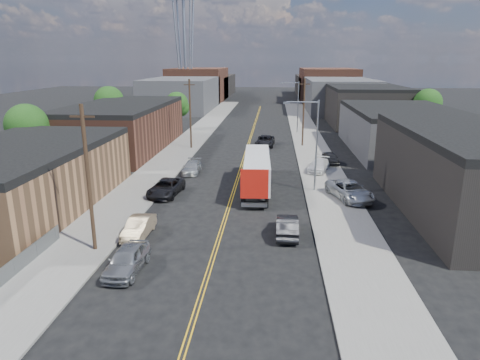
% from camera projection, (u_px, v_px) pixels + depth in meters
% --- Properties ---
extents(ground, '(260.00, 260.00, 0.00)m').
position_uv_depth(ground, '(252.00, 133.00, 76.70)').
color(ground, black).
rests_on(ground, ground).
extents(centerline, '(0.32, 120.00, 0.01)m').
position_uv_depth(centerline, '(247.00, 149.00, 62.31)').
color(centerline, gold).
rests_on(centerline, ground).
extents(sidewalk_left, '(5.00, 140.00, 0.15)m').
position_uv_depth(sidewalk_left, '(183.00, 148.00, 63.02)').
color(sidewalk_left, slate).
rests_on(sidewalk_left, ground).
extents(sidewalk_right, '(5.00, 140.00, 0.15)m').
position_uv_depth(sidewalk_right, '(313.00, 150.00, 61.57)').
color(sidewalk_right, slate).
rests_on(sidewalk_right, ground).
extents(warehouse_tan, '(12.00, 22.00, 5.60)m').
position_uv_depth(warehouse_tan, '(20.00, 178.00, 37.02)').
color(warehouse_tan, '#926743').
rests_on(warehouse_tan, ground).
extents(warehouse_brown, '(12.00, 26.00, 6.60)m').
position_uv_depth(warehouse_brown, '(122.00, 126.00, 61.82)').
color(warehouse_brown, '#552F22').
rests_on(warehouse_brown, ground).
extents(industrial_right_b, '(14.00, 24.00, 6.10)m').
position_uv_depth(industrial_right_b, '(402.00, 129.00, 60.77)').
color(industrial_right_b, '#3E3E41').
rests_on(industrial_right_b, ground).
extents(industrial_right_c, '(14.00, 22.00, 7.60)m').
position_uv_depth(industrial_right_c, '(365.00, 105.00, 85.51)').
color(industrial_right_c, black).
rests_on(industrial_right_c, ground).
extents(skyline_left_a, '(16.00, 30.00, 8.00)m').
position_uv_depth(skyline_left_a, '(182.00, 94.00, 110.71)').
color(skyline_left_a, '#3E3E41').
rests_on(skyline_left_a, ground).
extents(skyline_right_a, '(16.00, 30.00, 8.00)m').
position_uv_depth(skyline_right_a, '(339.00, 95.00, 107.67)').
color(skyline_right_a, '#3E3E41').
rests_on(skyline_right_a, ground).
extents(skyline_left_b, '(16.00, 26.00, 10.00)m').
position_uv_depth(skyline_left_b, '(199.00, 85.00, 134.41)').
color(skyline_left_b, '#552F22').
rests_on(skyline_left_b, ground).
extents(skyline_right_b, '(16.00, 26.00, 10.00)m').
position_uv_depth(skyline_right_b, '(327.00, 85.00, 131.37)').
color(skyline_right_b, '#552F22').
rests_on(skyline_right_b, ground).
extents(skyline_left_c, '(16.00, 40.00, 7.00)m').
position_uv_depth(skyline_left_c, '(208.00, 86.00, 154.01)').
color(skyline_left_c, black).
rests_on(skyline_left_c, ground).
extents(skyline_right_c, '(16.00, 40.00, 7.00)m').
position_uv_depth(skyline_right_c, '(320.00, 86.00, 150.97)').
color(skyline_right_c, black).
rests_on(skyline_right_c, ground).
extents(streetlight_near, '(3.39, 0.25, 9.00)m').
position_uv_depth(streetlight_near, '(313.00, 139.00, 41.10)').
color(streetlight_near, gray).
rests_on(streetlight_near, ground).
extents(streetlight_far, '(3.39, 0.25, 9.00)m').
position_uv_depth(streetlight_far, '(296.00, 103.00, 74.68)').
color(streetlight_far, gray).
rests_on(streetlight_far, ground).
extents(utility_pole_left_near, '(1.60, 0.26, 10.00)m').
position_uv_depth(utility_pole_left_near, '(88.00, 179.00, 27.97)').
color(utility_pole_left_near, black).
rests_on(utility_pole_left_near, ground).
extents(utility_pole_left_far, '(1.60, 0.26, 10.00)m').
position_uv_depth(utility_pole_left_far, '(190.00, 114.00, 61.54)').
color(utility_pole_left_far, black).
rests_on(utility_pole_left_far, ground).
extents(utility_pole_right, '(1.60, 0.26, 10.00)m').
position_uv_depth(utility_pole_right, '(304.00, 112.00, 63.17)').
color(utility_pole_right, black).
rests_on(utility_pole_right, ground).
extents(tree_left_near, '(4.85, 4.76, 7.91)m').
position_uv_depth(tree_left_near, '(28.00, 128.00, 48.34)').
color(tree_left_near, black).
rests_on(tree_left_near, ground).
extents(tree_left_mid, '(5.10, 5.04, 8.37)m').
position_uv_depth(tree_left_mid, '(110.00, 103.00, 72.23)').
color(tree_left_mid, black).
rests_on(tree_left_mid, ground).
extents(tree_left_far, '(4.35, 4.20, 6.97)m').
position_uv_depth(tree_left_far, '(177.00, 105.00, 78.44)').
color(tree_left_far, black).
rests_on(tree_left_far, ground).
extents(tree_right_far, '(4.85, 4.76, 7.91)m').
position_uv_depth(tree_right_far, '(428.00, 105.00, 73.01)').
color(tree_right_far, black).
rests_on(tree_right_far, ground).
extents(semi_truck, '(2.80, 14.14, 3.68)m').
position_uv_depth(semi_truck, '(258.00, 168.00, 43.27)').
color(semi_truck, silver).
rests_on(semi_truck, ground).
extents(car_left_a, '(2.06, 4.75, 1.59)m').
position_uv_depth(car_left_a, '(127.00, 260.00, 26.29)').
color(car_left_a, '#949699').
rests_on(car_left_a, ground).
extents(car_left_b, '(1.57, 4.33, 1.42)m').
position_uv_depth(car_left_b, '(139.00, 227.00, 31.60)').
color(car_left_b, '#958161').
rests_on(car_left_b, ground).
extents(car_left_c, '(3.01, 5.67, 1.52)m').
position_uv_depth(car_left_c, '(166.00, 188.00, 41.17)').
color(car_left_c, black).
rests_on(car_left_c, ground).
extents(car_left_d, '(1.97, 4.66, 1.34)m').
position_uv_depth(car_left_d, '(192.00, 167.00, 49.31)').
color(car_left_d, '#A5A8AA').
rests_on(car_left_d, ground).
extents(car_right_oncoming, '(1.66, 4.59, 1.50)m').
position_uv_depth(car_right_oncoming, '(287.00, 226.00, 31.71)').
color(car_right_oncoming, black).
rests_on(car_right_oncoming, ground).
extents(car_right_lot_a, '(4.43, 6.45, 1.64)m').
position_uv_depth(car_right_lot_a, '(350.00, 190.00, 39.60)').
color(car_right_lot_a, '#BBBEC1').
rests_on(car_right_lot_a, sidewalk_right).
extents(car_right_lot_b, '(3.22, 5.06, 1.36)m').
position_uv_depth(car_right_lot_b, '(319.00, 165.00, 49.53)').
color(car_right_lot_b, silver).
rests_on(car_right_lot_b, sidewalk_right).
extents(car_right_lot_c, '(2.11, 4.25, 1.39)m').
position_uv_depth(car_right_lot_c, '(331.00, 158.00, 53.16)').
color(car_right_lot_c, black).
rests_on(car_right_lot_c, sidewalk_right).
extents(car_ahead_truck, '(2.96, 5.80, 1.57)m').
position_uv_depth(car_ahead_truck, '(265.00, 141.00, 64.47)').
color(car_ahead_truck, black).
rests_on(car_ahead_truck, ground).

